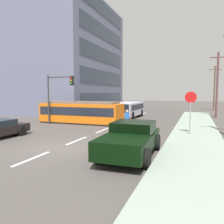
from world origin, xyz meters
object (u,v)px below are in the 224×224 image
object	(u,v)px
pedestrian_crossing	(127,119)
pickup_truck_parked	(131,139)
traffic_light_mast	(59,90)
utility_pole_far	(214,87)
streetcar_tram	(81,112)
utility_pole_mid	(217,84)
parked_sedan_far	(110,109)
city_bus	(128,109)
parked_sedan_mid	(85,113)
stop_sign	(191,104)

from	to	relation	value
pedestrian_crossing	pickup_truck_parked	xyz separation A→B (m)	(2.00, -5.94, -0.15)
pedestrian_crossing	traffic_light_mast	bearing A→B (deg)	167.77
utility_pole_far	streetcar_tram	bearing A→B (deg)	-122.11
traffic_light_mast	utility_pole_mid	bearing A→B (deg)	38.78
parked_sedan_far	traffic_light_mast	world-z (taller)	traffic_light_mast
city_bus	pickup_truck_parked	bearing A→B (deg)	-72.57
streetcar_tram	pickup_truck_parked	world-z (taller)	streetcar_tram
parked_sedan_mid	traffic_light_mast	size ratio (longest dim) A/B	0.91
parked_sedan_far	utility_pole_far	distance (m)	17.63
streetcar_tram	pickup_truck_parked	xyz separation A→B (m)	(7.55, -9.00, -0.29)
streetcar_tram	parked_sedan_far	xyz separation A→B (m)	(-1.28, 10.89, -0.46)
parked_sedan_far	traffic_light_mast	distance (m)	12.69
streetcar_tram	city_bus	world-z (taller)	streetcar_tram
parked_sedan_mid	utility_pole_far	size ratio (longest dim) A/B	0.57
pickup_truck_parked	traffic_light_mast	bearing A→B (deg)	140.41
parked_sedan_mid	stop_sign	bearing A→B (deg)	-31.16
city_bus	pickup_truck_parked	distance (m)	15.91
parked_sedan_far	utility_pole_mid	size ratio (longest dim) A/B	0.57
stop_sign	city_bus	bearing A→B (deg)	127.85
pickup_truck_parked	parked_sedan_far	distance (m)	21.76
parked_sedan_far	pickup_truck_parked	bearing A→B (deg)	-66.06
stop_sign	traffic_light_mast	bearing A→B (deg)	172.27
utility_pole_mid	streetcar_tram	bearing A→B (deg)	-142.19
pedestrian_crossing	parked_sedan_far	distance (m)	15.52
pedestrian_crossing	stop_sign	size ratio (longest dim) A/B	0.58
utility_pole_mid	utility_pole_far	bearing A→B (deg)	87.61
pedestrian_crossing	traffic_light_mast	world-z (taller)	traffic_light_mast
city_bus	traffic_light_mast	bearing A→B (deg)	-118.91
pickup_truck_parked	parked_sedan_far	bearing A→B (deg)	113.94
pedestrian_crossing	utility_pole_mid	bearing A→B (deg)	61.31
city_bus	pedestrian_crossing	bearing A→B (deg)	-73.35
parked_sedan_mid	parked_sedan_far	world-z (taller)	same
pedestrian_crossing	stop_sign	distance (m)	4.62
city_bus	parked_sedan_mid	bearing A→B (deg)	-153.51
traffic_light_mast	utility_pole_mid	xyz separation A→B (m)	(14.02, 11.27, 0.75)
parked_sedan_far	stop_sign	xyz separation A→B (m)	(11.27, -13.98, 1.57)
city_bus	utility_pole_far	bearing A→B (deg)	54.89
utility_pole_far	pickup_truck_parked	bearing A→B (deg)	-100.40
parked_sedan_far	stop_sign	world-z (taller)	stop_sign
streetcar_tram	pedestrian_crossing	distance (m)	6.33
utility_pole_mid	utility_pole_far	xyz separation A→B (m)	(0.46, 10.99, -0.18)
city_bus	parked_sedan_far	size ratio (longest dim) A/B	1.35
streetcar_tram	pickup_truck_parked	bearing A→B (deg)	-50.00
city_bus	pedestrian_crossing	size ratio (longest dim) A/B	3.47
parked_sedan_far	traffic_light_mast	bearing A→B (deg)	-90.92
parked_sedan_far	streetcar_tram	bearing A→B (deg)	-83.31
parked_sedan_far	parked_sedan_mid	bearing A→B (deg)	-93.26
traffic_light_mast	utility_pole_mid	world-z (taller)	utility_pole_mid
pickup_truck_parked	traffic_light_mast	xyz separation A→B (m)	(-9.03, 7.46, 2.42)
pedestrian_crossing	pickup_truck_parked	bearing A→B (deg)	-71.36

